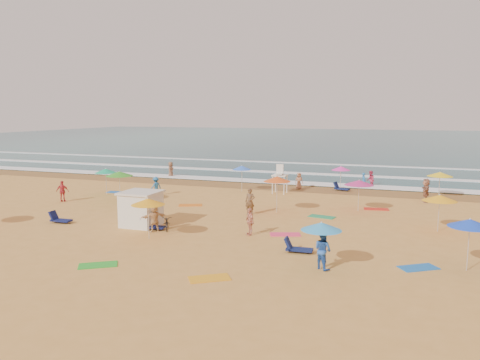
% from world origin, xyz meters
% --- Properties ---
extents(ground, '(220.00, 220.00, 0.00)m').
position_xyz_m(ground, '(0.00, 0.00, 0.00)').
color(ground, gold).
rests_on(ground, ground).
extents(ocean, '(220.00, 140.00, 0.18)m').
position_xyz_m(ocean, '(0.00, 84.00, 0.00)').
color(ocean, '#0C4756').
rests_on(ocean, ground).
extents(wet_sand, '(220.00, 220.00, 0.00)m').
position_xyz_m(wet_sand, '(0.00, 12.50, 0.01)').
color(wet_sand, olive).
rests_on(wet_sand, ground).
extents(surf_foam, '(200.00, 18.70, 0.05)m').
position_xyz_m(surf_foam, '(0.00, 21.32, 0.10)').
color(surf_foam, white).
rests_on(surf_foam, ground).
extents(cabana, '(2.00, 2.00, 2.00)m').
position_xyz_m(cabana, '(-2.17, -4.43, 1.00)').
color(cabana, silver).
rests_on(cabana, ground).
extents(cabana_roof, '(2.20, 2.20, 0.12)m').
position_xyz_m(cabana_roof, '(-2.17, -4.43, 2.06)').
color(cabana_roof, silver).
rests_on(cabana_roof, cabana).
extents(bicycle, '(1.24, 1.65, 0.83)m').
position_xyz_m(bicycle, '(-0.27, -4.73, 0.42)').
color(bicycle, black).
rests_on(bicycle, ground).
extents(lifeguard_stand, '(1.20, 1.20, 2.10)m').
position_xyz_m(lifeguard_stand, '(2.85, 9.38, 1.05)').
color(lifeguard_stand, white).
rests_on(lifeguard_stand, ground).
extents(beach_umbrellas, '(55.00, 23.63, 0.78)m').
position_xyz_m(beach_umbrellas, '(0.34, 1.15, 2.10)').
color(beach_umbrellas, '#13A18E').
rests_on(beach_umbrellas, ground).
extents(loungers, '(52.20, 23.29, 0.34)m').
position_xyz_m(loungers, '(2.10, -1.73, 0.17)').
color(loungers, '#0E124A').
rests_on(loungers, ground).
extents(towels, '(33.95, 18.68, 0.03)m').
position_xyz_m(towels, '(3.73, -2.39, 0.01)').
color(towels, '#CD194D').
rests_on(towels, ground).
extents(beachgoers, '(52.78, 25.39, 2.10)m').
position_xyz_m(beachgoers, '(1.02, 4.40, 0.78)').
color(beachgoers, brown).
rests_on(beachgoers, ground).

